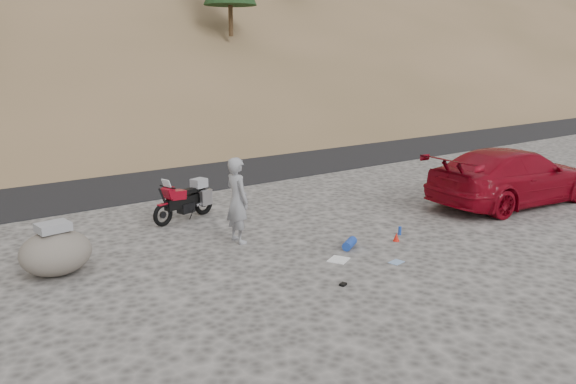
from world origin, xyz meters
name	(u,v)px	position (x,y,z in m)	size (l,w,h in m)	color
ground	(270,249)	(0.00, 0.00, 0.00)	(140.00, 140.00, 0.00)	#42403D
road	(123,178)	(0.00, 9.00, 0.00)	(120.00, 7.00, 0.05)	black
motorcycle	(187,200)	(-0.41, 3.18, 0.51)	(1.94, 0.90, 1.18)	black
man	(238,242)	(-0.29, 0.85, 0.00)	(0.71, 0.47, 1.95)	gray
red_car	(510,203)	(7.79, -0.83, 0.00)	(2.22, 5.47, 1.59)	maroon
boulder	(56,252)	(-4.13, 1.23, 0.46)	(1.43, 1.25, 1.05)	#59544C
gear_white_cloth	(339,260)	(0.77, -1.40, 0.01)	(0.42, 0.37, 0.01)	white
gear_blue_mat	(350,244)	(1.46, -0.97, 0.10)	(0.20, 0.20, 0.50)	#1B3EA3
gear_bottle	(400,231)	(3.06, -0.97, 0.10)	(0.07, 0.07, 0.20)	#1B3EA3
gear_funnel	(396,237)	(2.65, -1.25, 0.10)	(0.15, 0.15, 0.19)	red
gear_glove_b	(343,284)	(-0.03, -2.44, 0.02)	(0.13, 0.10, 0.04)	black
gear_blue_cloth	(396,262)	(1.64, -2.20, 0.01)	(0.30, 0.22, 0.01)	#7F9DC5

